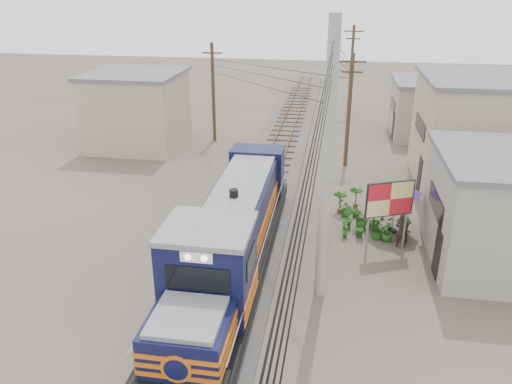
% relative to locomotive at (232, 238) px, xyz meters
% --- Properties ---
extents(ground, '(120.00, 120.00, 0.00)m').
position_rel_locomotive_xyz_m(ground, '(0.00, -0.19, -1.67)').
color(ground, '#473F35').
rests_on(ground, ground).
extents(ballast, '(3.60, 70.00, 0.16)m').
position_rel_locomotive_xyz_m(ballast, '(0.00, 9.81, -1.59)').
color(ballast, '#595651').
rests_on(ballast, ground).
extents(track, '(1.15, 70.00, 0.12)m').
position_rel_locomotive_xyz_m(track, '(0.00, 9.81, -1.41)').
color(track, '#51331E').
rests_on(track, ground).
extents(locomotive, '(2.82, 15.35, 3.80)m').
position_rel_locomotive_xyz_m(locomotive, '(0.00, 0.00, 0.00)').
color(locomotive, black).
rests_on(locomotive, ground).
extents(utility_pole_main, '(0.40, 0.40, 10.00)m').
position_rel_locomotive_xyz_m(utility_pole_main, '(3.50, -0.69, 3.33)').
color(utility_pole_main, '#9E9B93').
rests_on(utility_pole_main, ground).
extents(wooden_pole_mid, '(1.60, 0.24, 7.00)m').
position_rel_locomotive_xyz_m(wooden_pole_mid, '(4.50, 13.81, 2.00)').
color(wooden_pole_mid, '#4C3826').
rests_on(wooden_pole_mid, ground).
extents(wooden_pole_far, '(1.60, 0.24, 7.50)m').
position_rel_locomotive_xyz_m(wooden_pole_far, '(4.80, 27.81, 2.26)').
color(wooden_pole_far, '#4C3826').
rests_on(wooden_pole_far, ground).
extents(wooden_pole_left, '(1.60, 0.24, 7.00)m').
position_rel_locomotive_xyz_m(wooden_pole_left, '(-5.00, 17.81, 2.00)').
color(wooden_pole_left, '#4C3826').
rests_on(wooden_pole_left, ground).
extents(power_lines, '(9.65, 19.00, 3.30)m').
position_rel_locomotive_xyz_m(power_lines, '(-0.14, 8.30, 5.89)').
color(power_lines, black).
rests_on(power_lines, ground).
extents(shophouse_mid, '(8.40, 7.35, 6.20)m').
position_rel_locomotive_xyz_m(shophouse_mid, '(12.50, 11.81, 1.44)').
color(shophouse_mid, tan).
rests_on(shophouse_mid, ground).
extents(shophouse_back, '(6.30, 6.30, 4.20)m').
position_rel_locomotive_xyz_m(shophouse_back, '(11.00, 21.81, 0.44)').
color(shophouse_back, gray).
rests_on(shophouse_back, ground).
extents(shophouse_left, '(6.30, 6.30, 5.20)m').
position_rel_locomotive_xyz_m(shophouse_left, '(-10.00, 15.81, 0.94)').
color(shophouse_left, tan).
rests_on(shophouse_left, ground).
extents(billboard, '(2.00, 0.95, 3.29)m').
position_rel_locomotive_xyz_m(billboard, '(6.14, 2.88, 0.75)').
color(billboard, '#99999E').
rests_on(billboard, ground).
extents(market_umbrella, '(2.52, 2.52, 2.56)m').
position_rel_locomotive_xyz_m(market_umbrella, '(6.66, 4.95, 0.58)').
color(market_umbrella, black).
rests_on(market_umbrella, ground).
extents(vendor, '(0.65, 0.49, 1.62)m').
position_rel_locomotive_xyz_m(vendor, '(6.87, 3.47, -0.87)').
color(vendor, black).
rests_on(vendor, ground).
extents(plant_nursery, '(3.52, 3.08, 1.06)m').
position_rel_locomotive_xyz_m(plant_nursery, '(5.49, 4.84, -1.22)').
color(plant_nursery, '#265A19').
rests_on(plant_nursery, ground).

